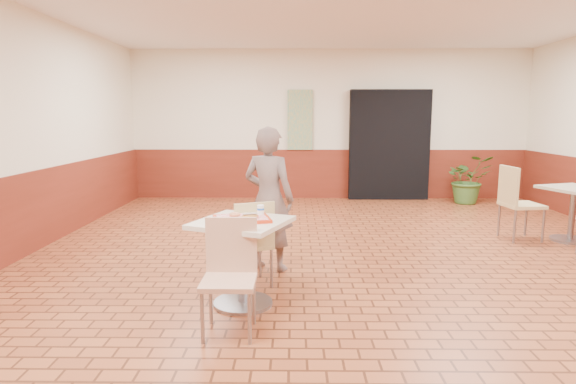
{
  "coord_description": "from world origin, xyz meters",
  "views": [
    {
      "loc": [
        -0.72,
        -4.86,
        1.68
      ],
      "look_at": [
        -0.78,
        -0.24,
        0.95
      ],
      "focal_mm": 30.0,
      "sensor_mm": 36.0,
      "label": 1
    }
  ],
  "objects_px": {
    "customer": "(269,199)",
    "paper_cup": "(261,209)",
    "ring_donut": "(235,214)",
    "potted_plant": "(468,179)",
    "serving_tray": "(242,219)",
    "chair_main_front": "(230,269)",
    "chair_main_back": "(251,239)",
    "second_table": "(573,205)",
    "long_john_donut": "(250,216)",
    "main_table": "(242,248)",
    "chair_second_left": "(516,199)"
  },
  "relations": [
    {
      "from": "customer",
      "to": "paper_cup",
      "type": "relative_size",
      "value": 19.29
    },
    {
      "from": "ring_donut",
      "to": "paper_cup",
      "type": "xyz_separation_m",
      "value": [
        0.22,
        0.1,
        0.03
      ]
    },
    {
      "from": "paper_cup",
      "to": "potted_plant",
      "type": "bearing_deg",
      "value": 53.72
    },
    {
      "from": "ring_donut",
      "to": "paper_cup",
      "type": "distance_m",
      "value": 0.24
    },
    {
      "from": "serving_tray",
      "to": "paper_cup",
      "type": "height_order",
      "value": "paper_cup"
    },
    {
      "from": "chair_main_front",
      "to": "chair_main_back",
      "type": "bearing_deg",
      "value": 85.55
    },
    {
      "from": "chair_main_front",
      "to": "paper_cup",
      "type": "bearing_deg",
      "value": 73.3
    },
    {
      "from": "second_table",
      "to": "long_john_donut",
      "type": "bearing_deg",
      "value": -150.4
    },
    {
      "from": "ring_donut",
      "to": "long_john_donut",
      "type": "relative_size",
      "value": 0.61
    },
    {
      "from": "serving_tray",
      "to": "potted_plant",
      "type": "relative_size",
      "value": 0.51
    },
    {
      "from": "potted_plant",
      "to": "chair_main_front",
      "type": "bearing_deg",
      "value": -124.43
    },
    {
      "from": "chair_main_front",
      "to": "paper_cup",
      "type": "xyz_separation_m",
      "value": [
        0.2,
        0.65,
        0.35
      ]
    },
    {
      "from": "paper_cup",
      "to": "potted_plant",
      "type": "xyz_separation_m",
      "value": [
        3.67,
        5.0,
        -0.38
      ]
    },
    {
      "from": "main_table",
      "to": "long_john_donut",
      "type": "height_order",
      "value": "long_john_donut"
    },
    {
      "from": "chair_main_front",
      "to": "chair_main_back",
      "type": "height_order",
      "value": "chair_main_front"
    },
    {
      "from": "chair_main_front",
      "to": "customer",
      "type": "bearing_deg",
      "value": 82.05
    },
    {
      "from": "chair_main_back",
      "to": "second_table",
      "type": "distance_m",
      "value": 4.57
    },
    {
      "from": "chair_main_front",
      "to": "chair_main_back",
      "type": "xyz_separation_m",
      "value": [
        0.08,
        0.97,
        -0.01
      ]
    },
    {
      "from": "customer",
      "to": "potted_plant",
      "type": "height_order",
      "value": "customer"
    },
    {
      "from": "ring_donut",
      "to": "chair_second_left",
      "type": "height_order",
      "value": "chair_second_left"
    },
    {
      "from": "chair_main_back",
      "to": "customer",
      "type": "xyz_separation_m",
      "value": [
        0.14,
        0.57,
        0.3
      ]
    },
    {
      "from": "chair_second_left",
      "to": "chair_main_back",
      "type": "bearing_deg",
      "value": 113.01
    },
    {
      "from": "chair_main_front",
      "to": "customer",
      "type": "xyz_separation_m",
      "value": [
        0.23,
        1.54,
        0.29
      ]
    },
    {
      "from": "chair_main_back",
      "to": "customer",
      "type": "bearing_deg",
      "value": -127.27
    },
    {
      "from": "paper_cup",
      "to": "main_table",
      "type": "bearing_deg",
      "value": -139.11
    },
    {
      "from": "customer",
      "to": "second_table",
      "type": "distance_m",
      "value": 4.25
    },
    {
      "from": "chair_main_front",
      "to": "ring_donut",
      "type": "distance_m",
      "value": 0.64
    },
    {
      "from": "main_table",
      "to": "long_john_donut",
      "type": "distance_m",
      "value": 0.32
    },
    {
      "from": "customer",
      "to": "paper_cup",
      "type": "bearing_deg",
      "value": 110.64
    },
    {
      "from": "chair_main_front",
      "to": "long_john_donut",
      "type": "relative_size",
      "value": 5.57
    },
    {
      "from": "paper_cup",
      "to": "potted_plant",
      "type": "relative_size",
      "value": 0.09
    },
    {
      "from": "main_table",
      "to": "chair_main_front",
      "type": "distance_m",
      "value": 0.51
    },
    {
      "from": "chair_main_front",
      "to": "second_table",
      "type": "bearing_deg",
      "value": 33.81
    },
    {
      "from": "main_table",
      "to": "customer",
      "type": "xyz_separation_m",
      "value": [
        0.18,
        1.03,
        0.26
      ]
    },
    {
      "from": "paper_cup",
      "to": "customer",
      "type": "bearing_deg",
      "value": 88.21
    },
    {
      "from": "customer",
      "to": "serving_tray",
      "type": "relative_size",
      "value": 3.29
    },
    {
      "from": "customer",
      "to": "paper_cup",
      "type": "xyz_separation_m",
      "value": [
        -0.03,
        -0.9,
        0.06
      ]
    },
    {
      "from": "customer",
      "to": "paper_cup",
      "type": "height_order",
      "value": "customer"
    },
    {
      "from": "customer",
      "to": "ring_donut",
      "type": "height_order",
      "value": "customer"
    },
    {
      "from": "potted_plant",
      "to": "customer",
      "type": "bearing_deg",
      "value": -131.59
    },
    {
      "from": "second_table",
      "to": "potted_plant",
      "type": "bearing_deg",
      "value": 98.01
    },
    {
      "from": "paper_cup",
      "to": "potted_plant",
      "type": "height_order",
      "value": "potted_plant"
    },
    {
      "from": "potted_plant",
      "to": "paper_cup",
      "type": "bearing_deg",
      "value": -126.28
    },
    {
      "from": "main_table",
      "to": "long_john_donut",
      "type": "bearing_deg",
      "value": -36.75
    },
    {
      "from": "paper_cup",
      "to": "second_table",
      "type": "distance_m",
      "value": 4.62
    },
    {
      "from": "long_john_donut",
      "to": "chair_second_left",
      "type": "relative_size",
      "value": 0.16
    },
    {
      "from": "long_john_donut",
      "to": "second_table",
      "type": "bearing_deg",
      "value": 29.6
    },
    {
      "from": "customer",
      "to": "second_table",
      "type": "relative_size",
      "value": 2.14
    },
    {
      "from": "ring_donut",
      "to": "potted_plant",
      "type": "relative_size",
      "value": 0.1
    },
    {
      "from": "long_john_donut",
      "to": "second_table",
      "type": "distance_m",
      "value": 4.79
    }
  ]
}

